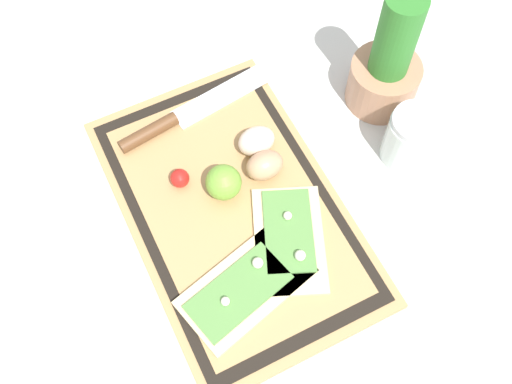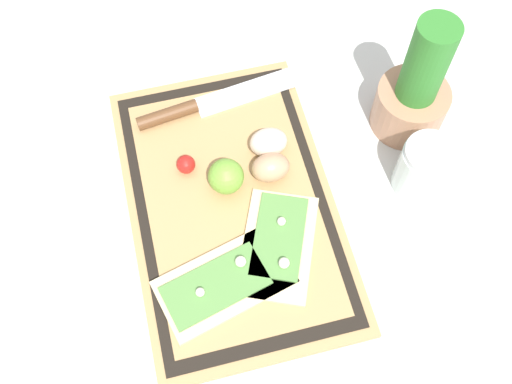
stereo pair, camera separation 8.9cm
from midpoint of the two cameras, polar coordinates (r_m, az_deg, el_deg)
ground_plane at (r=0.91m, az=0.44°, el=-1.72°), size 6.00×6.00×0.00m
cutting_board at (r=0.91m, az=0.45°, el=-1.52°), size 0.49×0.31×0.02m
pizza_slice_near at (r=0.85m, az=-0.18°, el=-8.95°), size 0.14×0.21×0.02m
pizza_slice_far at (r=0.87m, az=5.07°, el=-5.20°), size 0.20×0.16×0.02m
knife at (r=0.98m, az=-3.57°, el=7.77°), size 0.07×0.27×0.02m
egg_brown at (r=0.91m, az=4.20°, el=2.08°), size 0.04×0.06×0.04m
egg_pink at (r=0.93m, az=3.94°, el=4.50°), size 0.04×0.06×0.04m
lime at (r=0.89m, az=-0.05°, el=1.22°), size 0.05×0.05×0.05m
cherry_tomato_red at (r=0.92m, az=-3.96°, el=2.38°), size 0.03×0.03×0.03m
herb_pot at (r=0.97m, az=17.47°, el=8.74°), size 0.11×0.11×0.22m
sauce_jar at (r=0.94m, az=18.23°, el=1.76°), size 0.08×0.08×0.10m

